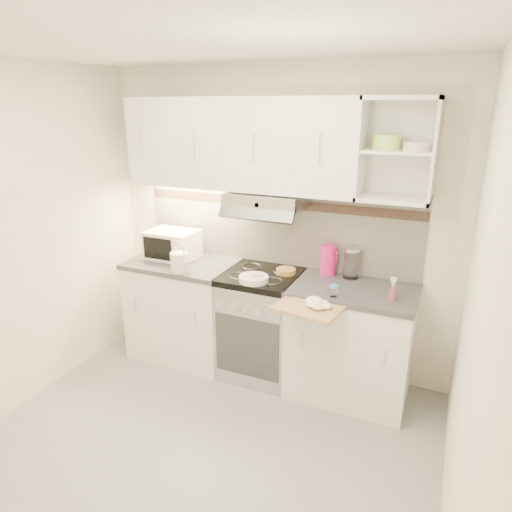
{
  "coord_description": "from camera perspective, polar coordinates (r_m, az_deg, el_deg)",
  "views": [
    {
      "loc": [
        1.35,
        -2.06,
        2.19
      ],
      "look_at": [
        0.02,
        0.95,
        1.1
      ],
      "focal_mm": 32.0,
      "sensor_mm": 36.0,
      "label": 1
    }
  ],
  "objects": [
    {
      "name": "glass_jar",
      "position": [
        3.62,
        11.83,
        -0.84
      ],
      "size": [
        0.13,
        0.13,
        0.24
      ],
      "rotation": [
        0.0,
        0.0,
        0.42
      ],
      "color": "silver",
      "rests_on": "worktop_right"
    },
    {
      "name": "microwave",
      "position": [
        4.08,
        -10.4,
        1.44
      ],
      "size": [
        0.43,
        0.33,
        0.24
      ],
      "rotation": [
        0.0,
        0.0,
        0.0
      ],
      "color": "white",
      "rests_on": "worktop_left"
    },
    {
      "name": "spray_bottle",
      "position": [
        3.3,
        16.7,
        -4.18
      ],
      "size": [
        0.07,
        0.07,
        0.18
      ],
      "rotation": [
        0.0,
        0.0,
        0.27
      ],
      "color": "pink",
      "rests_on": "worktop_right"
    },
    {
      "name": "plate_stack",
      "position": [
        3.5,
        -0.29,
        -2.85
      ],
      "size": [
        0.23,
        0.23,
        0.05
      ],
      "rotation": [
        0.0,
        0.0,
        0.04
      ],
      "color": "silver",
      "rests_on": "electric_range"
    },
    {
      "name": "bread_loaf",
      "position": [
        3.67,
        3.75,
        -1.9
      ],
      "size": [
        0.16,
        0.16,
        0.04
      ],
      "primitive_type": "cylinder",
      "color": "#B96A41",
      "rests_on": "electric_range"
    },
    {
      "name": "electric_range",
      "position": [
        3.85,
        0.67,
        -8.48
      ],
      "size": [
        0.6,
        0.6,
        0.9
      ],
      "color": "#B7B7BC",
      "rests_on": "ground"
    },
    {
      "name": "cutting_board",
      "position": [
        3.19,
        6.86,
        -6.22
      ],
      "size": [
        0.49,
        0.46,
        0.02
      ],
      "primitive_type": "cube",
      "rotation": [
        0.0,
        0.0,
        -0.15
      ],
      "color": "tan",
      "rests_on": "base_cabinet_right"
    },
    {
      "name": "worktop_left",
      "position": [
        4.01,
        -9.2,
        -0.93
      ],
      "size": [
        0.92,
        0.62,
        0.04
      ],
      "primitive_type": "cube",
      "color": "#47474C",
      "rests_on": "base_cabinet_left"
    },
    {
      "name": "worktop_right",
      "position": [
        3.47,
        12.18,
        -4.23
      ],
      "size": [
        0.92,
        0.62,
        0.04
      ],
      "primitive_type": "cube",
      "color": "#47474C",
      "rests_on": "base_cabinet_right"
    },
    {
      "name": "base_cabinet_right",
      "position": [
        3.67,
        11.7,
        -10.73
      ],
      "size": [
        0.9,
        0.6,
        0.86
      ],
      "primitive_type": "cube",
      "color": "white",
      "rests_on": "ground"
    },
    {
      "name": "spice_jar",
      "position": [
        3.27,
        9.65,
        -4.29
      ],
      "size": [
        0.06,
        0.06,
        0.09
      ],
      "rotation": [
        0.0,
        0.0,
        -0.11
      ],
      "color": "white",
      "rests_on": "worktop_right"
    },
    {
      "name": "ground",
      "position": [
        3.3,
        -7.6,
        -23.48
      ],
      "size": [
        3.0,
        3.0,
        0.0
      ],
      "primitive_type": "plane",
      "color": "gray",
      "rests_on": "ground"
    },
    {
      "name": "pink_pitcher",
      "position": [
        3.66,
        9.01,
        -0.48
      ],
      "size": [
        0.13,
        0.12,
        0.24
      ],
      "rotation": [
        0.0,
        0.0,
        0.23
      ],
      "color": "#E21678",
      "rests_on": "worktop_right"
    },
    {
      "name": "watering_can",
      "position": [
        3.73,
        -9.43,
        -0.66
      ],
      "size": [
        0.29,
        0.15,
        0.25
      ],
      "rotation": [
        0.0,
        0.0,
        -0.26
      ],
      "color": "silver",
      "rests_on": "worktop_left"
    },
    {
      "name": "dish_towel",
      "position": [
        3.15,
        7.52,
        -5.67
      ],
      "size": [
        0.27,
        0.25,
        0.06
      ],
      "primitive_type": null,
      "rotation": [
        0.0,
        0.0,
        -0.27
      ],
      "color": "silver",
      "rests_on": "cutting_board"
    },
    {
      "name": "room_shell",
      "position": [
        2.83,
        -5.09,
        6.81
      ],
      "size": [
        3.04,
        2.84,
        2.52
      ],
      "color": "silver",
      "rests_on": "ground"
    },
    {
      "name": "base_cabinet_left",
      "position": [
        4.18,
        -8.89,
        -6.75
      ],
      "size": [
        0.9,
        0.6,
        0.86
      ],
      "primitive_type": "cube",
      "color": "white",
      "rests_on": "ground"
    }
  ]
}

